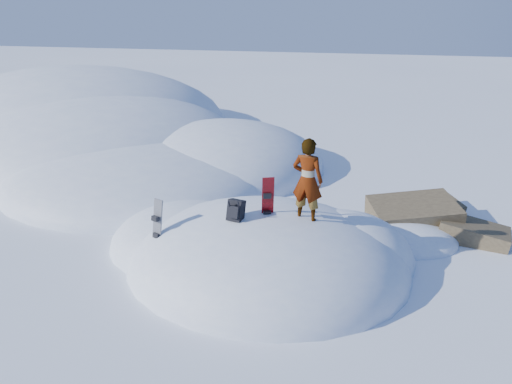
% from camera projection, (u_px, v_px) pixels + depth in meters
% --- Properties ---
extents(ground, '(120.00, 120.00, 0.00)m').
position_uv_depth(ground, '(266.00, 266.00, 12.40)').
color(ground, white).
rests_on(ground, ground).
extents(snow_mound, '(8.00, 6.00, 3.00)m').
position_uv_depth(snow_mound, '(262.00, 261.00, 12.65)').
color(snow_mound, white).
rests_on(snow_mound, ground).
extents(snow_ridge, '(21.50, 18.50, 6.40)m').
position_uv_depth(snow_ridge, '(100.00, 142.00, 23.75)').
color(snow_ridge, white).
rests_on(snow_ridge, ground).
extents(rock_outcrop, '(4.68, 4.41, 1.68)m').
position_uv_depth(rock_outcrop, '(416.00, 232.00, 14.26)').
color(rock_outcrop, brown).
rests_on(rock_outcrop, ground).
extents(snowboard_red, '(0.33, 0.28, 1.50)m').
position_uv_depth(snowboard_red, '(267.00, 206.00, 11.70)').
color(snowboard_red, red).
rests_on(snowboard_red, snow_mound).
extents(snowboard_dark, '(0.35, 0.34, 1.44)m').
position_uv_depth(snowboard_dark, '(157.00, 228.00, 11.79)').
color(snowboard_dark, black).
rests_on(snowboard_dark, snow_mound).
extents(backpack, '(0.43, 0.49, 0.59)m').
position_uv_depth(backpack, '(236.00, 211.00, 11.47)').
color(backpack, black).
rests_on(backpack, snow_mound).
extents(gear_pile, '(0.98, 0.78, 0.26)m').
position_uv_depth(gear_pile, '(165.00, 267.00, 12.13)').
color(gear_pile, black).
rests_on(gear_pile, ground).
extents(person, '(0.80, 0.60, 1.98)m').
position_uv_depth(person, '(307.00, 180.00, 11.34)').
color(person, slate).
rests_on(person, snow_mound).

